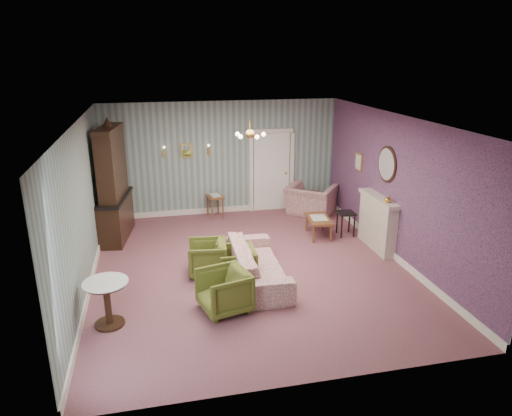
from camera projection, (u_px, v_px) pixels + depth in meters
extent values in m
plane|color=#804A55|center=(251.00, 268.00, 9.30)|extent=(7.00, 7.00, 0.00)
plane|color=white|center=(250.00, 120.00, 8.38)|extent=(7.00, 7.00, 0.00)
plane|color=slate|center=(222.00, 158.00, 12.08)|extent=(6.00, 0.00, 6.00)
plane|color=slate|center=(311.00, 282.00, 5.60)|extent=(6.00, 0.00, 6.00)
plane|color=slate|center=(82.00, 209.00, 8.22)|extent=(0.00, 7.00, 7.00)
plane|color=slate|center=(396.00, 188.00, 9.46)|extent=(0.00, 7.00, 7.00)
plane|color=#A35179|center=(396.00, 188.00, 9.46)|extent=(0.00, 7.00, 7.00)
imported|color=#565D20|center=(224.00, 289.00, 7.66)|extent=(0.87, 0.90, 0.77)
imported|color=#565D20|center=(236.00, 262.00, 8.72)|extent=(0.64, 0.69, 0.70)
imported|color=#565D20|center=(207.00, 256.00, 8.96)|extent=(0.73, 0.77, 0.72)
imported|color=#903A4F|center=(258.00, 258.00, 8.69)|extent=(0.72, 2.27, 0.88)
imported|color=#903A4F|center=(311.00, 195.00, 12.24)|extent=(1.39, 1.33, 1.02)
imported|color=gold|center=(388.00, 199.00, 9.50)|extent=(0.15, 0.15, 0.15)
cube|color=maroon|center=(311.00, 198.00, 12.11)|extent=(0.41, 0.28, 0.39)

